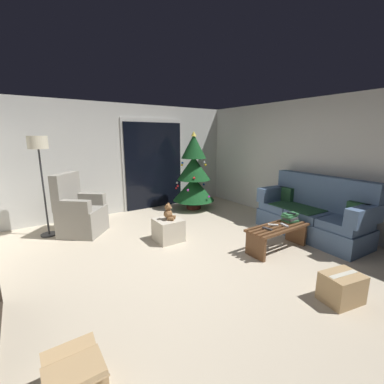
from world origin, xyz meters
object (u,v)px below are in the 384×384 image
(couch, at_px, (313,214))
(cardboard_box_open_near_shelf, at_px, (76,384))
(remote_graphite, at_px, (267,229))
(remote_silver, at_px, (284,225))
(cell_phone, at_px, (291,213))
(coffee_table, at_px, (277,234))
(christmas_tree, at_px, (194,175))
(ottoman, at_px, (168,230))
(floor_lamp, at_px, (39,152))
(remote_white, at_px, (273,225))
(book_stack, at_px, (290,217))
(armchair, at_px, (80,213))
(cardboard_box_taped_mid_floor, at_px, (342,288))
(teddy_bear_chestnut, at_px, (169,213))

(couch, height_order, cardboard_box_open_near_shelf, couch)
(remote_graphite, bearing_deg, remote_silver, 164.30)
(cell_phone, bearing_deg, coffee_table, 165.94)
(christmas_tree, distance_m, ottoman, 2.15)
(christmas_tree, bearing_deg, cardboard_box_open_near_shelf, -133.80)
(floor_lamp, bearing_deg, remote_white, -42.42)
(remote_silver, relative_size, book_stack, 0.56)
(christmas_tree, distance_m, armchair, 2.73)
(book_stack, bearing_deg, remote_silver, -161.44)
(couch, xyz_separation_m, ottoman, (-2.29, 1.25, -0.21))
(book_stack, relative_size, cardboard_box_open_near_shelf, 0.61)
(remote_white, xyz_separation_m, cell_phone, (0.41, -0.03, 0.13))
(cardboard_box_taped_mid_floor, bearing_deg, cell_phone, 55.92)
(remote_white, height_order, cell_phone, cell_phone)
(floor_lamp, distance_m, cardboard_box_taped_mid_floor, 4.86)
(cardboard_box_taped_mid_floor, bearing_deg, christmas_tree, 79.53)
(remote_white, xyz_separation_m, ottoman, (-1.21, 1.24, -0.21))
(coffee_table, bearing_deg, teddy_bear_chestnut, 133.93)
(cell_phone, distance_m, christmas_tree, 2.69)
(remote_white, relative_size, cardboard_box_open_near_shelf, 0.35)
(couch, xyz_separation_m, christmas_tree, (-0.80, 2.65, 0.44))
(remote_silver, bearing_deg, floor_lamp, 152.37)
(armchair, xyz_separation_m, teddy_bear_chestnut, (1.21, -1.20, 0.10))
(couch, distance_m, cell_phone, 0.68)
(cardboard_box_open_near_shelf, height_order, cardboard_box_taped_mid_floor, cardboard_box_taped_mid_floor)
(book_stack, bearing_deg, floor_lamp, 141.09)
(cell_phone, height_order, floor_lamp, floor_lamp)
(couch, relative_size, remote_silver, 12.71)
(coffee_table, xyz_separation_m, cardboard_box_open_near_shelf, (-3.11, -0.79, -0.13))
(remote_graphite, xyz_separation_m, cardboard_box_taped_mid_floor, (-0.24, -1.24, -0.24))
(couch, xyz_separation_m, remote_white, (-1.08, 0.01, 0.01))
(remote_white, bearing_deg, cell_phone, -45.68)
(ottoman, xyz_separation_m, cardboard_box_taped_mid_floor, (0.76, -2.54, -0.03))
(ottoman, bearing_deg, armchair, 135.23)
(couch, relative_size, cardboard_box_open_near_shelf, 4.39)
(coffee_table, xyz_separation_m, christmas_tree, (0.24, 2.70, 0.58))
(floor_lamp, bearing_deg, remote_graphite, -45.17)
(cell_phone, relative_size, cardboard_box_taped_mid_floor, 0.31)
(couch, relative_size, remote_graphite, 12.71)
(ottoman, bearing_deg, cardboard_box_taped_mid_floor, -73.38)
(remote_graphite, xyz_separation_m, remote_white, (0.21, 0.06, 0.00))
(floor_lamp, relative_size, cardboard_box_taped_mid_floor, 3.82)
(remote_silver, distance_m, cardboard_box_open_near_shelf, 3.31)
(couch, height_order, christmas_tree, christmas_tree)
(remote_white, xyz_separation_m, book_stack, (0.40, -0.01, 0.06))
(armchair, bearing_deg, remote_graphite, -48.45)
(book_stack, distance_m, cardboard_box_taped_mid_floor, 1.58)
(coffee_table, distance_m, teddy_bear_chestnut, 1.81)
(remote_silver, relative_size, armchair, 0.14)
(teddy_bear_chestnut, distance_m, cardboard_box_taped_mid_floor, 2.66)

